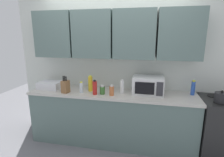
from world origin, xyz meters
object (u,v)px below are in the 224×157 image
at_px(bottle_green_oil, 102,90).
at_px(bottle_white_jar, 122,87).
at_px(kettle, 221,97).
at_px(bottle_clear_tall, 81,87).
at_px(bottle_yellow_mustard, 90,84).
at_px(bottle_blue_cleaner, 193,88).
at_px(microwave, 148,85).
at_px(knife_block, 65,86).
at_px(bottle_red_sauce, 95,88).
at_px(bottle_spice_jar, 112,91).
at_px(dish_rack, 50,85).

height_order(bottle_green_oil, bottle_white_jar, bottle_white_jar).
distance_m(kettle, bottle_clear_tall, 2.07).
xyz_separation_m(bottle_white_jar, bottle_yellow_mustard, (-0.54, 0.01, 0.02)).
bearing_deg(bottle_blue_cleaner, microwave, -173.23).
relative_size(bottle_green_oil, bottle_white_jar, 0.66).
distance_m(knife_block, bottle_red_sauce, 0.50).
height_order(kettle, bottle_green_oil, kettle).
bearing_deg(bottle_clear_tall, microwave, 8.79).
height_order(kettle, bottle_white_jar, bottle_white_jar).
relative_size(microwave, bottle_spice_jar, 2.83).
bearing_deg(bottle_yellow_mustard, bottle_white_jar, -0.95).
xyz_separation_m(bottle_white_jar, bottle_spice_jar, (-0.14, -0.15, -0.03)).
height_order(bottle_yellow_mustard, bottle_red_sauce, bottle_yellow_mustard).
distance_m(bottle_clear_tall, bottle_red_sauce, 0.25).
distance_m(bottle_green_oil, bottle_spice_jar, 0.17).
bearing_deg(bottle_blue_cleaner, bottle_yellow_mustard, -175.23).
xyz_separation_m(microwave, dish_rack, (-1.69, -0.05, -0.08)).
bearing_deg(bottle_blue_cleaner, dish_rack, -176.93).
relative_size(bottle_clear_tall, bottle_white_jar, 0.82).
relative_size(kettle, bottle_clear_tall, 0.96).
relative_size(bottle_green_oil, bottle_spice_jar, 0.86).
height_order(bottle_clear_tall, bottle_green_oil, bottle_clear_tall).
xyz_separation_m(dish_rack, knife_block, (0.38, -0.18, 0.04)).
xyz_separation_m(microwave, knife_block, (-1.32, -0.22, -0.04)).
xyz_separation_m(dish_rack, bottle_red_sauce, (0.87, -0.17, 0.05)).
distance_m(microwave, bottle_clear_tall, 1.08).
xyz_separation_m(dish_rack, bottle_yellow_mustard, (0.75, -0.01, 0.07)).
bearing_deg(bottle_spice_jar, dish_rack, 171.87).
bearing_deg(bottle_green_oil, bottle_white_jar, 19.70).
distance_m(microwave, bottle_blue_cleaner, 0.70).
xyz_separation_m(bottle_green_oil, bottle_spice_jar, (0.16, -0.04, 0.01)).
xyz_separation_m(bottle_blue_cleaner, bottle_red_sauce, (-1.51, -0.29, -0.00)).
bearing_deg(microwave, bottle_red_sauce, -165.47).
bearing_deg(bottle_clear_tall, knife_block, -167.35).
bearing_deg(bottle_spice_jar, bottle_green_oil, 166.47).
relative_size(dish_rack, bottle_clear_tall, 2.07).
xyz_separation_m(bottle_clear_tall, bottle_red_sauce, (0.25, -0.05, 0.02)).
bearing_deg(bottle_green_oil, dish_rack, 172.77).
relative_size(dish_rack, knife_block, 1.35).
distance_m(bottle_white_jar, bottle_yellow_mustard, 0.54).
relative_size(bottle_green_oil, bottle_red_sauce, 0.62).
height_order(microwave, dish_rack, microwave).
bearing_deg(bottle_red_sauce, dish_rack, 169.18).
distance_m(bottle_yellow_mustard, bottle_spice_jar, 0.43).
distance_m(kettle, bottle_red_sauce, 1.82).
bearing_deg(bottle_spice_jar, bottle_clear_tall, 175.11).
xyz_separation_m(kettle, bottle_red_sauce, (-1.82, -0.01, 0.03)).
bearing_deg(dish_rack, bottle_red_sauce, -10.82).
xyz_separation_m(dish_rack, bottle_clear_tall, (0.63, -0.12, 0.03)).
height_order(knife_block, bottle_blue_cleaner, knife_block).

